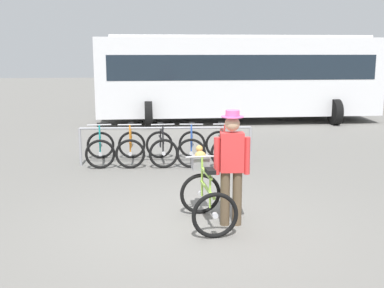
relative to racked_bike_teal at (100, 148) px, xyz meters
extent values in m
plane|color=slate|center=(1.71, -4.06, -0.37)|extent=(80.00, 80.00, 0.00)
cylinder|color=#99999E|center=(-0.43, -0.15, 0.06)|extent=(0.06, 0.06, 0.85)
cylinder|color=#99999E|center=(3.41, -0.38, 0.06)|extent=(0.06, 0.06, 0.85)
cylinder|color=#99999E|center=(1.49, -0.27, 0.48)|extent=(3.85, 0.28, 0.05)
torus|color=black|center=(-0.04, 0.51, -0.04)|extent=(0.66, 0.14, 0.66)
cylinder|color=#B7B7BC|center=(-0.04, 0.51, -0.04)|extent=(0.08, 0.07, 0.08)
torus|color=black|center=(0.04, -0.51, -0.04)|extent=(0.66, 0.14, 0.66)
cylinder|color=#B7B7BC|center=(0.04, -0.51, -0.04)|extent=(0.08, 0.07, 0.08)
cube|color=teal|center=(0.00, 0.00, 0.19)|extent=(0.11, 0.92, 0.04)
cube|color=teal|center=(0.00, -0.05, 0.41)|extent=(0.08, 0.61, 0.04)
cylinder|color=teal|center=(-0.01, 0.18, 0.24)|extent=(0.03, 0.03, 0.55)
cube|color=black|center=(-0.01, 0.18, 0.51)|extent=(0.14, 0.25, 0.06)
cylinder|color=teal|center=(0.03, -0.39, 0.28)|extent=(0.03, 0.03, 0.63)
cylinder|color=#B7B7BC|center=(0.03, -0.39, 0.59)|extent=(0.52, 0.07, 0.03)
torus|color=black|center=(0.70, 0.47, -0.04)|extent=(0.66, 0.07, 0.66)
cylinder|color=#B7B7BC|center=(0.70, 0.47, -0.04)|extent=(0.08, 0.06, 0.08)
torus|color=black|center=(0.69, -0.55, -0.04)|extent=(0.66, 0.07, 0.66)
cylinder|color=#B7B7BC|center=(0.69, -0.55, -0.04)|extent=(0.08, 0.06, 0.08)
cube|color=orange|center=(0.70, -0.04, 0.19)|extent=(0.05, 0.92, 0.04)
cube|color=orange|center=(0.70, -0.09, 0.41)|extent=(0.04, 0.61, 0.04)
cylinder|color=orange|center=(0.70, 0.14, 0.24)|extent=(0.03, 0.03, 0.55)
cube|color=black|center=(0.70, 0.14, 0.51)|extent=(0.12, 0.24, 0.06)
cylinder|color=orange|center=(0.69, -0.43, 0.28)|extent=(0.03, 0.03, 0.63)
cylinder|color=#B7B7BC|center=(0.69, -0.43, 0.59)|extent=(0.52, 0.03, 0.03)
torus|color=black|center=(1.37, 0.43, -0.04)|extent=(0.66, 0.11, 0.66)
cylinder|color=#B7B7BC|center=(1.37, 0.43, -0.04)|extent=(0.08, 0.07, 0.08)
torus|color=black|center=(1.43, -0.59, -0.04)|extent=(0.66, 0.11, 0.66)
cylinder|color=#B7B7BC|center=(1.43, -0.59, -0.04)|extent=(0.08, 0.07, 0.08)
cube|color=black|center=(1.40, -0.08, 0.19)|extent=(0.09, 0.92, 0.04)
cube|color=black|center=(1.40, -0.13, 0.41)|extent=(0.07, 0.61, 0.04)
cylinder|color=black|center=(1.39, 0.10, 0.24)|extent=(0.03, 0.03, 0.55)
cube|color=black|center=(1.39, 0.10, 0.51)|extent=(0.13, 0.25, 0.06)
cylinder|color=black|center=(1.42, -0.47, 0.28)|extent=(0.03, 0.03, 0.63)
cylinder|color=#B7B7BC|center=(1.42, -0.47, 0.59)|extent=(0.52, 0.06, 0.03)
torus|color=black|center=(2.16, 0.38, -0.04)|extent=(0.67, 0.17, 0.66)
cylinder|color=#B7B7BC|center=(2.16, 0.38, -0.04)|extent=(0.09, 0.07, 0.08)
torus|color=black|center=(2.03, -0.63, -0.04)|extent=(0.67, 0.17, 0.66)
cylinder|color=#B7B7BC|center=(2.03, -0.63, -0.04)|extent=(0.09, 0.07, 0.08)
cube|color=#2D56B7|center=(2.10, -0.12, 0.19)|extent=(0.15, 0.92, 0.04)
cube|color=#2D56B7|center=(2.09, -0.17, 0.41)|extent=(0.11, 0.61, 0.04)
cylinder|color=#2D56B7|center=(2.12, 0.06, 0.24)|extent=(0.03, 0.03, 0.55)
cube|color=black|center=(2.12, 0.06, 0.51)|extent=(0.15, 0.25, 0.06)
cylinder|color=#2D56B7|center=(2.05, -0.51, 0.28)|extent=(0.03, 0.03, 0.63)
cylinder|color=#B7B7BC|center=(2.05, -0.51, 0.59)|extent=(0.52, 0.09, 0.03)
torus|color=black|center=(2.81, 0.34, -0.04)|extent=(0.66, 0.07, 0.66)
cylinder|color=#B7B7BC|center=(2.81, 0.34, -0.04)|extent=(0.08, 0.06, 0.08)
torus|color=black|center=(2.78, -0.68, -0.04)|extent=(0.66, 0.07, 0.66)
cylinder|color=#B7B7BC|center=(2.78, -0.68, -0.04)|extent=(0.08, 0.06, 0.08)
cube|color=red|center=(2.79, -0.17, 0.19)|extent=(0.05, 0.92, 0.04)
cube|color=red|center=(2.79, -0.22, 0.41)|extent=(0.05, 0.61, 0.04)
cylinder|color=red|center=(2.80, 0.02, 0.24)|extent=(0.03, 0.03, 0.55)
cube|color=black|center=(2.80, 0.02, 0.51)|extent=(0.12, 0.24, 0.06)
cylinder|color=red|center=(2.79, -0.55, 0.28)|extent=(0.03, 0.03, 0.63)
cylinder|color=#B7B7BC|center=(2.79, -0.55, 0.59)|extent=(0.52, 0.04, 0.03)
torus|color=black|center=(1.95, -4.65, -0.04)|extent=(0.66, 0.11, 0.66)
cylinder|color=#B7B7BC|center=(1.95, -4.65, -0.04)|extent=(0.08, 0.07, 0.08)
torus|color=black|center=(1.87, -3.64, -0.04)|extent=(0.66, 0.11, 0.66)
cylinder|color=#B7B7BC|center=(1.87, -3.64, -0.04)|extent=(0.08, 0.07, 0.08)
cube|color=#9ED14C|center=(1.91, -4.14, 0.19)|extent=(0.11, 0.92, 0.04)
cube|color=#9ED14C|center=(1.91, -4.09, 0.41)|extent=(0.08, 0.61, 0.04)
cylinder|color=#9ED14C|center=(1.93, -4.33, 0.24)|extent=(0.03, 0.03, 0.55)
cube|color=black|center=(1.93, -4.33, 0.51)|extent=(0.14, 0.25, 0.06)
cylinder|color=#9ED14C|center=(1.88, -3.76, 0.28)|extent=(0.03, 0.03, 0.63)
cylinder|color=#B7B7BC|center=(1.88, -3.76, 0.59)|extent=(0.52, 0.07, 0.03)
cube|color=gray|center=(1.87, -3.61, 0.47)|extent=(0.27, 0.22, 0.22)
ellipsoid|color=tan|center=(1.87, -3.61, 0.57)|extent=(0.19, 0.17, 0.16)
sphere|color=tan|center=(1.87, -3.53, 0.67)|extent=(0.11, 0.11, 0.11)
cylinder|color=brown|center=(2.36, -4.17, 0.04)|extent=(0.14, 0.14, 0.82)
cylinder|color=brown|center=(2.18, -4.16, 0.04)|extent=(0.14, 0.14, 0.82)
cube|color=red|center=(2.27, -4.17, 0.74)|extent=(0.35, 0.22, 0.58)
cylinder|color=red|center=(2.48, -4.20, 0.69)|extent=(0.09, 0.09, 0.55)
cylinder|color=red|center=(2.05, -4.17, 0.69)|extent=(0.09, 0.09, 0.55)
sphere|color=tan|center=(2.27, -4.17, 1.16)|extent=(0.22, 0.22, 0.22)
cylinder|color=#E05999|center=(2.27, -4.17, 1.26)|extent=(0.32, 0.32, 0.02)
cylinder|color=#E05999|center=(2.27, -4.17, 1.31)|extent=(0.20, 0.20, 0.09)
cube|color=silver|center=(4.42, 6.28, 1.28)|extent=(10.00, 2.52, 2.70)
cube|color=#19232D|center=(4.42, 6.28, 1.63)|extent=(9.20, 2.53, 0.84)
cube|color=silver|center=(4.42, 6.28, 2.67)|extent=(9.00, 2.26, 0.08)
cylinder|color=black|center=(1.17, 5.03, 0.08)|extent=(0.25, 0.90, 0.90)
cylinder|color=black|center=(1.18, 7.53, 0.08)|extent=(0.25, 0.90, 0.90)
cylinder|color=black|center=(7.67, 5.02, 0.08)|extent=(0.25, 0.90, 0.90)
cylinder|color=black|center=(7.68, 7.52, 0.08)|extent=(0.25, 0.90, 0.90)
camera|label=1|loc=(0.99, -10.79, 2.19)|focal=44.28mm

